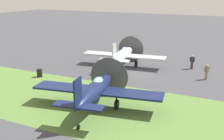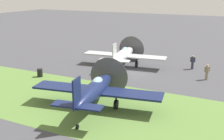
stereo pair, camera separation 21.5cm
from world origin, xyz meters
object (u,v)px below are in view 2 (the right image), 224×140
Objects in this scene: airplane_wingman at (95,90)px; ground_crew_mechanic at (207,72)px; fuel_drum at (40,73)px; airplane_lead at (124,55)px; ground_crew_chief at (193,62)px.

airplane_wingman reaches higher than ground_crew_mechanic.
fuel_drum is at bearing 162.45° from ground_crew_mechanic.
airplane_wingman reaches higher than fuel_drum.
airplane_lead is at bearing 94.32° from airplane_wingman.
ground_crew_chief is at bearing 63.24° from airplane_wingman.
ground_crew_chief reaches higher than fuel_drum.
airplane_wingman is 6.36× the size of ground_crew_mechanic.
airplane_lead is at bearing -152.13° from ground_crew_chief.
airplane_lead is at bearing 135.05° from ground_crew_mechanic.
ground_crew_mechanic is at bearing 22.89° from fuel_drum.
airplane_wingman is at bearing -82.75° from airplane_lead.
fuel_drum is at bearing -135.37° from ground_crew_chief.
airplane_wingman reaches higher than ground_crew_chief.
airplane_lead is 10.23m from ground_crew_mechanic.
ground_crew_mechanic is at bearing -11.28° from airplane_lead.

